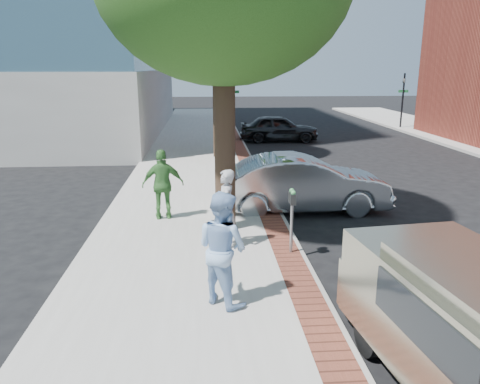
{
  "coord_description": "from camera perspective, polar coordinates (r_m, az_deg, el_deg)",
  "views": [
    {
      "loc": [
        -1.1,
        -9.64,
        4.21
      ],
      "look_at": [
        -0.25,
        1.54,
        1.2
      ],
      "focal_mm": 35.0,
      "sensor_mm": 36.0,
      "label": 1
    }
  ],
  "objects": [
    {
      "name": "parking_meter",
      "position": [
        10.36,
        6.37,
        -1.92
      ],
      "size": [
        0.12,
        0.32,
        1.47
      ],
      "color": "gray",
      "rests_on": "sidewalk"
    },
    {
      "name": "person_gray",
      "position": [
        10.7,
        -1.77,
        -2.07
      ],
      "size": [
        0.45,
        0.67,
        1.83
      ],
      "primitive_type": "imported",
      "rotation": [
        0.0,
        0.0,
        -1.59
      ],
      "color": "#A1A2A6",
      "rests_on": "sidewalk"
    },
    {
      "name": "person_officer",
      "position": [
        8.17,
        -2.17,
        -6.83
      ],
      "size": [
        1.24,
        1.25,
        2.03
      ],
      "primitive_type": "imported",
      "rotation": [
        0.0,
        0.0,
        2.34
      ],
      "color": "#93B7E3",
      "rests_on": "sidewalk"
    },
    {
      "name": "bg_car",
      "position": [
        27.44,
        4.77,
        7.77
      ],
      "size": [
        4.64,
        2.13,
        1.54
      ],
      "primitive_type": "imported",
      "rotation": [
        0.0,
        0.0,
        1.5
      ],
      "color": "black",
      "rests_on": "ground"
    },
    {
      "name": "sidewalk",
      "position": [
        18.12,
        -5.5,
        1.76
      ],
      "size": [
        5.0,
        60.0,
        0.15
      ],
      "primitive_type": "cube",
      "color": "#9E9991",
      "rests_on": "ground"
    },
    {
      "name": "curb",
      "position": [
        18.24,
        2.53,
        1.91
      ],
      "size": [
        0.1,
        60.0,
        0.15
      ],
      "primitive_type": "cube",
      "color": "gray",
      "rests_on": "ground"
    },
    {
      "name": "person_green",
      "position": [
        12.88,
        -9.37,
        0.91
      ],
      "size": [
        1.17,
        0.59,
        1.92
      ],
      "primitive_type": "imported",
      "rotation": [
        0.0,
        0.0,
        3.25
      ],
      "color": "#407D39",
      "rests_on": "sidewalk"
    },
    {
      "name": "tree_far",
      "position": [
        21.67,
        -2.9,
        17.88
      ],
      "size": [
        4.8,
        4.8,
        7.14
      ],
      "color": "black",
      "rests_on": "sidewalk"
    },
    {
      "name": "signal_near",
      "position": [
        31.76,
        -0.75,
        11.48
      ],
      "size": [
        0.7,
        0.15,
        3.8
      ],
      "color": "black",
      "rests_on": "ground"
    },
    {
      "name": "signal_far",
      "position": [
        34.49,
        19.24,
        10.95
      ],
      "size": [
        0.7,
        0.15,
        3.8
      ],
      "color": "black",
      "rests_on": "ground"
    },
    {
      "name": "brick_strip",
      "position": [
        18.19,
        1.44,
        2.14
      ],
      "size": [
        0.6,
        60.0,
        0.01
      ],
      "primitive_type": "cube",
      "color": "brown",
      "rests_on": "sidewalk"
    },
    {
      "name": "sedan_silver",
      "position": [
        14.04,
        7.57,
        1.01
      ],
      "size": [
        5.14,
        1.87,
        1.68
      ],
      "primitive_type": "imported",
      "rotation": [
        0.0,
        0.0,
        1.59
      ],
      "color": "#AAADB1",
      "rests_on": "ground"
    },
    {
      "name": "ground",
      "position": [
        10.57,
        2.01,
        -8.44
      ],
      "size": [
        120.0,
        120.0,
        0.0
      ],
      "primitive_type": "plane",
      "color": "black",
      "rests_on": "ground"
    },
    {
      "name": "office_base",
      "position": [
        33.87,
        -25.31,
        9.87
      ],
      "size": [
        18.2,
        22.2,
        4.0
      ],
      "primitive_type": "cube",
      "color": "gray",
      "rests_on": "ground"
    }
  ]
}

